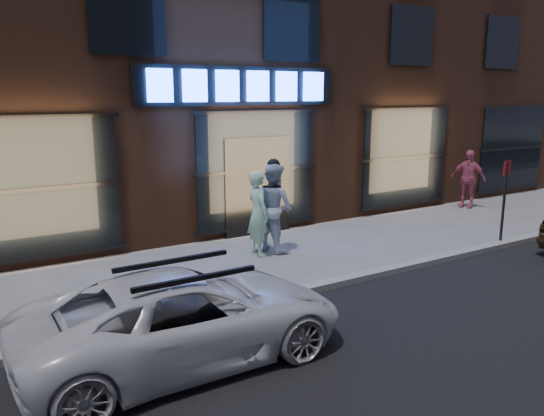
{
  "coord_description": "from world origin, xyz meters",
  "views": [
    {
      "loc": [
        -6.37,
        -7.21,
        3.44
      ],
      "look_at": [
        -1.0,
        1.6,
        1.2
      ],
      "focal_mm": 35.0,
      "sensor_mm": 36.0,
      "label": 1
    }
  ],
  "objects_px": {
    "white_suv": "(185,316)",
    "sign_post": "(505,194)",
    "passerby": "(468,179)",
    "man_cap": "(274,207)",
    "man_bowtie": "(258,213)"
  },
  "relations": [
    {
      "from": "man_bowtie",
      "to": "white_suv",
      "type": "distance_m",
      "value": 4.7
    },
    {
      "from": "white_suv",
      "to": "man_cap",
      "type": "bearing_deg",
      "value": -44.78
    },
    {
      "from": "man_cap",
      "to": "sign_post",
      "type": "height_order",
      "value": "sign_post"
    },
    {
      "from": "white_suv",
      "to": "sign_post",
      "type": "height_order",
      "value": "sign_post"
    },
    {
      "from": "man_cap",
      "to": "white_suv",
      "type": "relative_size",
      "value": 0.46
    },
    {
      "from": "white_suv",
      "to": "sign_post",
      "type": "bearing_deg",
      "value": -81.78
    },
    {
      "from": "passerby",
      "to": "white_suv",
      "type": "distance_m",
      "value": 11.91
    },
    {
      "from": "passerby",
      "to": "man_bowtie",
      "type": "bearing_deg",
      "value": -107.4
    },
    {
      "from": "man_cap",
      "to": "passerby",
      "type": "height_order",
      "value": "man_cap"
    },
    {
      "from": "man_cap",
      "to": "sign_post",
      "type": "xyz_separation_m",
      "value": [
        4.65,
        -2.42,
        0.22
      ]
    },
    {
      "from": "man_bowtie",
      "to": "passerby",
      "type": "bearing_deg",
      "value": -80.53
    },
    {
      "from": "man_bowtie",
      "to": "white_suv",
      "type": "relative_size",
      "value": 0.43
    },
    {
      "from": "man_cap",
      "to": "sign_post",
      "type": "relative_size",
      "value": 0.99
    },
    {
      "from": "man_cap",
      "to": "white_suv",
      "type": "height_order",
      "value": "man_cap"
    },
    {
      "from": "passerby",
      "to": "white_suv",
      "type": "height_order",
      "value": "passerby"
    }
  ]
}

